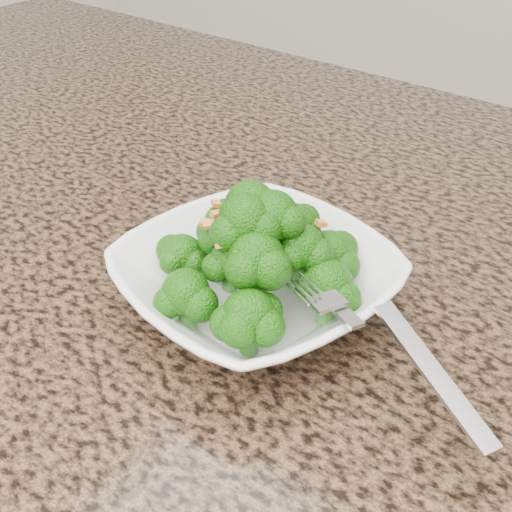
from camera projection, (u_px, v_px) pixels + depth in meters
The scene contains 5 objects.
granite_counter at pixel (138, 249), 0.61m from camera, with size 1.64×1.04×0.03m, color brown.
bowl at pixel (256, 282), 0.50m from camera, with size 0.20×0.20×0.05m, color white.
broccoli_pile at pixel (256, 218), 0.46m from camera, with size 0.18×0.18×0.07m, color #1C660B, non-canonical shape.
garlic_topping at pixel (256, 172), 0.44m from camera, with size 0.11×0.11×0.01m, color orange, non-canonical shape.
fork at pixel (354, 320), 0.42m from camera, with size 0.19×0.03×0.01m, color silver, non-canonical shape.
Camera 1 is at (0.40, -0.02, 1.23)m, focal length 45.00 mm.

